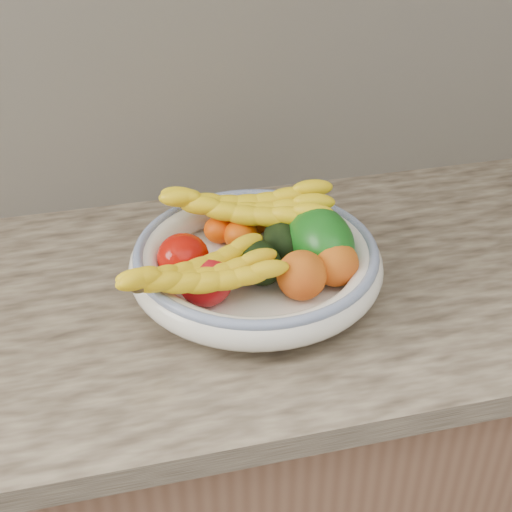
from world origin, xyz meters
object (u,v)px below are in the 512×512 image
at_px(banana_bunch_back, 247,212).
at_px(fruit_bowl, 256,262).
at_px(green_mango, 320,241).
at_px(banana_bunch_front, 200,278).

bearing_deg(banana_bunch_back, fruit_bowl, -76.97).
distance_m(green_mango, banana_bunch_front, 0.21).
distance_m(green_mango, banana_bunch_back, 0.13).
bearing_deg(fruit_bowl, green_mango, -3.04).
xyz_separation_m(green_mango, banana_bunch_back, (-0.09, 0.09, 0.01)).
xyz_separation_m(fruit_bowl, green_mango, (0.10, -0.01, 0.03)).
bearing_deg(banana_bunch_back, green_mango, -27.60).
height_order(banana_bunch_back, banana_bunch_front, banana_bunch_back).
relative_size(fruit_bowl, green_mango, 2.74).
xyz_separation_m(fruit_bowl, banana_bunch_back, (0.01, 0.09, 0.04)).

